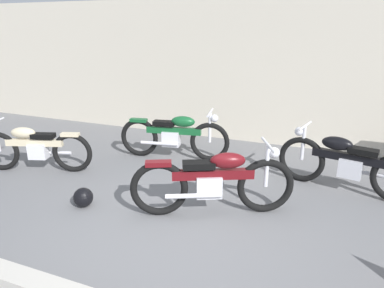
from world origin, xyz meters
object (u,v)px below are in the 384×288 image
Objects in this scene: helmet at (83,197)px; motorcycle_black at (346,163)px; motorcycle_maroon at (214,181)px; motorcycle_cream at (34,147)px; motorcycle_green at (175,135)px.

helmet is 3.95m from motorcycle_black.
motorcycle_maroon reaches higher than helmet.
motorcycle_cream is at bearing 154.73° from helmet.
motorcycle_black is at bearing 15.23° from motorcycle_maroon.
motorcycle_green is at bearing -162.34° from motorcycle_cream.
motorcycle_black is at bearing 174.29° from motorcycle_cream.
motorcycle_cream is at bearing 25.35° from motorcycle_black.
motorcycle_black is 5.19m from motorcycle_cream.
motorcycle_cream is (-1.62, 0.76, 0.30)m from helmet.
motorcycle_maroon is at bearing 15.78° from helmet.
motorcycle_green is at bearing 6.30° from motorcycle_black.
motorcycle_cream is 0.95× the size of motorcycle_maroon.
motorcycle_maroon reaches higher than motorcycle_green.
motorcycle_maroon reaches higher than motorcycle_cream.
motorcycle_black is at bearing -16.47° from motorcycle_green.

